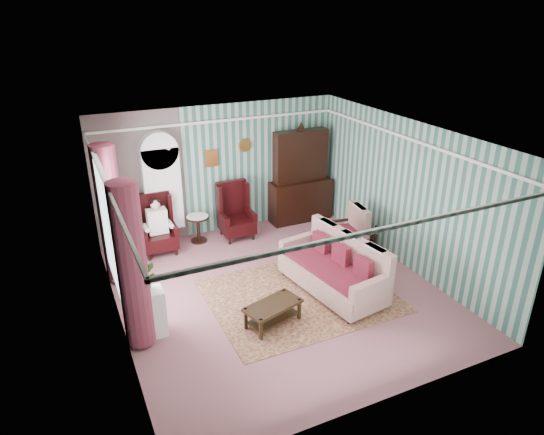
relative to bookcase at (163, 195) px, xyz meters
name	(u,v)px	position (x,y,z in m)	size (l,w,h in m)	color
floor	(278,291)	(1.35, -2.84, -1.12)	(6.00, 6.00, 0.00)	#97585B
room_shell	(240,191)	(0.73, -2.66, 0.89)	(5.53, 6.02, 2.91)	#36635A
bookcase	(163,195)	(0.00, 0.00, 0.00)	(0.80, 0.28, 2.24)	silver
dresser_hutch	(301,173)	(3.25, -0.12, 0.06)	(1.50, 0.56, 2.36)	black
wingback_left	(158,225)	(-0.25, -0.39, -0.50)	(0.76, 0.80, 1.25)	black
wingback_right	(236,211)	(1.50, -0.39, -0.50)	(0.76, 0.80, 1.25)	black
seated_woman	(158,227)	(-0.25, -0.39, -0.53)	(0.44, 0.40, 1.18)	silver
round_side_table	(198,229)	(0.65, -0.24, -0.82)	(0.50, 0.50, 0.60)	black
nest_table	(363,234)	(3.82, -1.94, -0.85)	(0.45, 0.38, 0.54)	black
plant_stand	(147,314)	(-1.05, -3.14, -0.72)	(0.55, 0.35, 0.80)	white
rug	(300,295)	(1.65, -3.14, -1.11)	(3.20, 2.60, 0.01)	#521B1C
sofa	(332,267)	(2.25, -3.24, -0.62)	(2.13, 1.07, 1.00)	#C3B297
floral_armchair	(344,234)	(3.25, -2.07, -0.67)	(0.86, 0.80, 0.91)	beige
coffee_table	(273,314)	(0.85, -3.70, -0.93)	(0.95, 0.47, 0.39)	black
potted_plant_a	(144,283)	(-1.05, -3.20, -0.13)	(0.34, 0.30, 0.38)	#22551A
potted_plant_b	(147,275)	(-0.97, -3.04, -0.09)	(0.25, 0.20, 0.46)	#215219
potted_plant_c	(141,279)	(-1.07, -3.09, -0.12)	(0.23, 0.23, 0.41)	#1A561F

